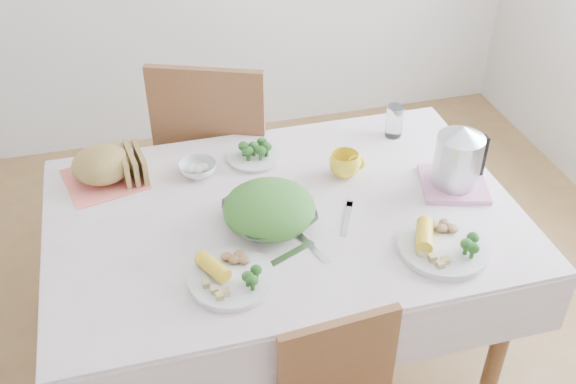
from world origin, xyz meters
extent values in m
plane|color=olive|center=(0.00, 0.00, 0.00)|extent=(3.60, 3.60, 0.00)
cube|color=brown|center=(0.00, 0.00, 0.38)|extent=(1.40, 0.90, 0.75)
cube|color=white|center=(0.00, 0.00, 0.76)|extent=(1.50, 1.00, 0.01)
cube|color=brown|center=(-0.08, 0.75, 0.47)|extent=(0.60, 0.60, 1.02)
imported|color=white|center=(-0.06, -0.06, 0.80)|extent=(0.32, 0.32, 0.07)
cylinder|color=white|center=(-0.22, -0.28, 0.77)|extent=(0.28, 0.28, 0.02)
cylinder|color=white|center=(0.41, -0.31, 0.77)|extent=(0.39, 0.39, 0.02)
cylinder|color=beige|center=(-0.03, 0.32, 0.77)|extent=(0.23, 0.23, 0.02)
cube|color=#FE7264|center=(-0.55, 0.33, 0.76)|extent=(0.30, 0.30, 0.00)
ellipsoid|color=olive|center=(-0.55, 0.33, 0.82)|extent=(0.25, 0.24, 0.12)
imported|color=white|center=(-0.23, 0.28, 0.78)|extent=(0.15, 0.15, 0.04)
imported|color=yellow|center=(0.25, 0.14, 0.80)|extent=(0.14, 0.14, 0.08)
cylinder|color=white|center=(0.52, 0.34, 0.83)|extent=(0.07, 0.07, 0.12)
cube|color=pink|center=(0.59, -0.02, 0.77)|extent=(0.27, 0.27, 0.02)
cylinder|color=#B2B5BA|center=(0.59, -0.02, 0.88)|extent=(0.19, 0.19, 0.22)
cube|color=silver|center=(0.04, -0.19, 0.76)|extent=(0.07, 0.17, 0.00)
cube|color=silver|center=(0.18, -0.09, 0.76)|extent=(0.09, 0.17, 0.00)
cube|color=silver|center=(-0.05, -0.22, 0.76)|extent=(0.19, 0.11, 0.00)
camera|label=1|loc=(-0.43, -1.65, 2.11)|focal=42.00mm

